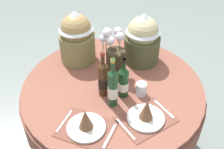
# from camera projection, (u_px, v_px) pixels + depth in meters

# --- Properties ---
(ground) EXTENTS (8.00, 8.00, 0.00)m
(ground) POSITION_uv_depth(u_px,v_px,m) (113.00, 147.00, 2.48)
(ground) COLOR gray
(dining_table) EXTENTS (1.34, 1.34, 0.73)m
(dining_table) POSITION_uv_depth(u_px,v_px,m) (113.00, 99.00, 2.10)
(dining_table) COLOR brown
(dining_table) RESTS_ON ground
(place_setting_left) EXTENTS (0.43, 0.40, 0.16)m
(place_setting_left) POSITION_uv_depth(u_px,v_px,m) (86.00, 124.00, 1.68)
(place_setting_left) COLOR brown
(place_setting_left) RESTS_ON dining_table
(place_setting_right) EXTENTS (0.42, 0.38, 0.16)m
(place_setting_right) POSITION_uv_depth(u_px,v_px,m) (146.00, 114.00, 1.74)
(place_setting_right) COLOR brown
(place_setting_right) RESTS_ON dining_table
(flower_vase) EXTENTS (0.18, 0.20, 0.39)m
(flower_vase) POSITION_uv_depth(u_px,v_px,m) (115.00, 58.00, 2.01)
(flower_vase) COLOR #332819
(flower_vase) RESTS_ON dining_table
(wine_bottle_left) EXTENTS (0.07, 0.07, 0.31)m
(wine_bottle_left) POSITION_uv_depth(u_px,v_px,m) (123.00, 82.00, 1.87)
(wine_bottle_left) COLOR #143819
(wine_bottle_left) RESTS_ON dining_table
(wine_bottle_centre) EXTENTS (0.07, 0.07, 0.37)m
(wine_bottle_centre) POSITION_uv_depth(u_px,v_px,m) (113.00, 88.00, 1.78)
(wine_bottle_centre) COLOR #194223
(wine_bottle_centre) RESTS_ON dining_table
(wine_bottle_right) EXTENTS (0.07, 0.07, 0.35)m
(wine_bottle_right) POSITION_uv_depth(u_px,v_px,m) (103.00, 79.00, 1.87)
(wine_bottle_right) COLOR #422814
(wine_bottle_right) RESTS_ON dining_table
(tumbler_near_left) EXTENTS (0.08, 0.08, 0.10)m
(tumbler_near_left) POSITION_uv_depth(u_px,v_px,m) (141.00, 89.00, 1.92)
(tumbler_near_left) COLOR silver
(tumbler_near_left) RESTS_ON dining_table
(gift_tub_back_left) EXTENTS (0.28, 0.28, 0.43)m
(gift_tub_back_left) POSITION_uv_depth(u_px,v_px,m) (77.00, 35.00, 2.12)
(gift_tub_back_left) COLOR olive
(gift_tub_back_left) RESTS_ON dining_table
(gift_tub_back_right) EXTENTS (0.28, 0.28, 0.42)m
(gift_tub_back_right) POSITION_uv_depth(u_px,v_px,m) (143.00, 36.00, 2.12)
(gift_tub_back_right) COLOR #474C2D
(gift_tub_back_right) RESTS_ON dining_table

